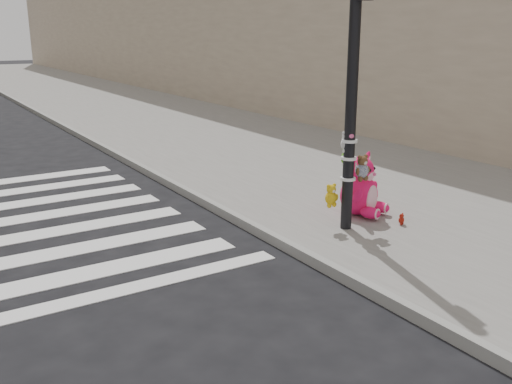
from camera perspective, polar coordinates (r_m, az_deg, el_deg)
ground at (r=5.82m, az=0.80°, el=-14.49°), size 120.00×120.00×0.00m
sidewalk_near at (r=16.43m, az=-3.55°, el=5.75°), size 7.00×80.00×0.14m
curb_edge at (r=15.11m, az=-15.12°, el=4.34°), size 0.12×80.00×0.15m
signal_pole at (r=8.13m, az=9.50°, el=7.86°), size 0.67×0.48×4.00m
pink_bunny at (r=9.05m, az=10.46°, el=0.22°), size 0.83×0.89×0.99m
red_teddy at (r=8.79m, az=14.34°, el=-2.63°), size 0.14×0.12×0.18m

